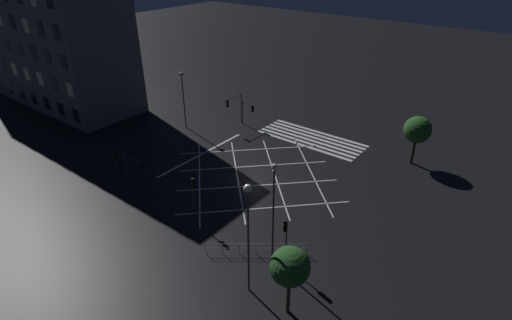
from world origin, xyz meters
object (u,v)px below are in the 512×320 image
Objects in this scene: street_lamp_west at (182,86)px; traffic_light_median_north at (194,191)px; traffic_light_nw_main at (285,233)px; street_tree_near at (290,267)px; traffic_light_ne_cross at (115,159)px; traffic_light_ne_main at (136,167)px; street_lamp_far at (274,201)px; traffic_light_se_cross at (234,105)px; traffic_light_se_main at (249,109)px; street_tree_far at (418,130)px; street_lamp_east at (248,218)px.

traffic_light_median_north is at bearing 138.81° from street_lamp_west.
street_tree_near is (-2.71, 3.60, 1.02)m from traffic_light_nw_main.
traffic_light_nw_main is 0.55× the size of street_lamp_west.
traffic_light_ne_cross is (10.44, 0.52, -0.14)m from traffic_light_median_north.
traffic_light_median_north reaches higher than traffic_light_ne_main.
street_lamp_far is at bearing -89.04° from traffic_light_ne_cross.
traffic_light_se_main is (-1.39, -1.46, -0.80)m from traffic_light_se_cross.
street_tree_near reaches higher than traffic_light_ne_cross.
traffic_light_median_north reaches higher than traffic_light_ne_cross.
traffic_light_nw_main reaches higher than traffic_light_ne_main.
street_lamp_west reaches higher than street_tree_far.
street_lamp_east is at bearing -11.83° from traffic_light_ne_main.
street_lamp_west is (24.82, -13.33, 2.73)m from traffic_light_nw_main.
traffic_light_se_cross is (10.54, -17.67, 0.04)m from traffic_light_median_north.
traffic_light_median_north is 1.05× the size of traffic_light_ne_cross.
traffic_light_ne_cross is (19.82, 0.70, -0.03)m from traffic_light_nw_main.
traffic_light_median_north is at bearing -87.13° from traffic_light_ne_cross.
street_lamp_west is (4.89, 4.16, 2.58)m from traffic_light_se_cross.
street_tree_far is at bearing -98.05° from street_lamp_far.
traffic_light_median_north is at bearing 1.09° from traffic_light_nw_main.
street_lamp_far is at bearing -41.89° from street_tree_near.
traffic_light_nw_main is 5.06m from street_lamp_east.
street_tree_far is (-27.11, -8.65, -1.66)m from street_lamp_west.
street_lamp_far reaches higher than traffic_light_nw_main.
traffic_light_ne_cross is 0.77× the size of street_tree_near.
traffic_light_ne_cross is 15.15m from street_lamp_west.
street_tree_near reaches higher than traffic_light_se_main.
street_lamp_far is (0.34, -3.31, -0.65)m from street_lamp_east.
traffic_light_ne_main is 2.60m from traffic_light_ne_cross.
street_tree_far is (-19.57, -22.17, 1.35)m from traffic_light_ne_main.
traffic_light_nw_main is at bearing -87.97° from traffic_light_ne_cross.
traffic_light_nw_main is 2.92m from street_lamp_far.
street_lamp_east is (-19.29, 3.00, 3.44)m from traffic_light_ne_cross.
traffic_light_se_main is at bearing -46.69° from street_tree_near.
traffic_light_nw_main is at bearing -98.27° from street_lamp_east.
street_tree_near is at bearing 90.95° from street_tree_far.
street_tree_near is at bearing 148.42° from street_lamp_west.
street_lamp_far is at bearing 23.68° from traffic_light_nw_main.
street_lamp_west reaches higher than traffic_light_se_main.
traffic_light_ne_main is at bearing -11.83° from street_lamp_east.
street_lamp_far reaches higher than traffic_light_se_main.
street_lamp_west is 1.37× the size of street_tree_far.
street_tree_far is at bearing -27.78° from traffic_light_median_north.
street_lamp_east is (-16.75, 3.51, 3.68)m from traffic_light_ne_main.
street_lamp_east reaches higher than traffic_light_nw_main.
street_lamp_west is at bearing -28.23° from traffic_light_nw_main.
street_lamp_east is (-18.00, 22.64, 4.06)m from traffic_light_se_main.
traffic_light_nw_main is 1.15× the size of traffic_light_ne_main.
traffic_light_se_cross is 18.19m from traffic_light_ne_cross.
traffic_light_se_cross is at bearing 98.51° from traffic_light_ne_main.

